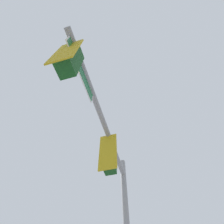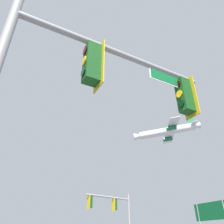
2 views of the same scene
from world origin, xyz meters
TOP-DOWN VIEW (x-y plane):
  - signal_pole_near at (-4.29, -8.02)m, footprint 5.34×1.13m

SIDE VIEW (x-z plane):
  - signal_pole_near at x=-4.29m, z-range 1.43..8.11m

